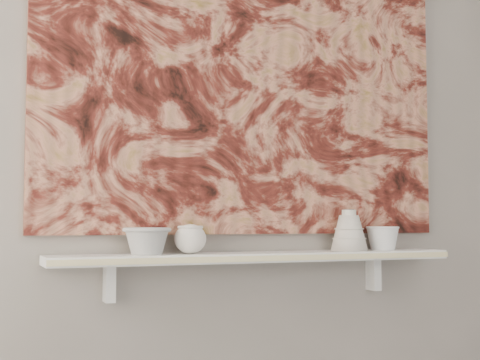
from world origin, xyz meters
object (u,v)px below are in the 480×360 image
bell_vessel (349,230)px  cup_cream (190,239)px  shelf (260,257)px  bowl_grey (147,240)px  painting (250,77)px  bowl_white (383,238)px

bell_vessel → cup_cream: bearing=180.0°
shelf → bowl_grey: bearing=180.0°
shelf → cup_cream: bearing=180.0°
painting → cup_cream: size_ratio=14.61×
bell_vessel → shelf: bearing=180.0°
bell_vessel → painting: bearing=166.9°
bell_vessel → bowl_white: (0.14, 0.00, -0.03)m
bowl_grey → bowl_white: (0.88, 0.00, -0.00)m
shelf → bowl_grey: bowl_grey is taller
bowl_grey → cup_cream: bearing=0.0°
painting → cup_cream: 0.62m
shelf → painting: painting is taller
cup_cream → bowl_white: cup_cream is taller
shelf → bowl_white: (0.49, 0.00, 0.06)m
painting → bell_vessel: size_ratio=10.28×
bowl_grey → bell_vessel: bearing=0.0°
cup_cream → bowl_white: 0.73m
shelf → bowl_white: size_ratio=11.67×
bowl_grey → bowl_white: 0.88m
cup_cream → bell_vessel: (0.59, 0.00, 0.03)m
painting → cup_cream: bearing=-161.8°
bowl_grey → cup_cream: (0.14, 0.00, 0.00)m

